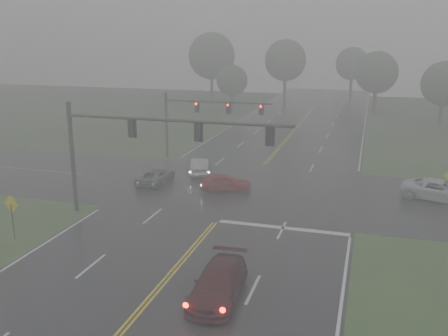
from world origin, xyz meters
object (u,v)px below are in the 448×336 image
(sedan_maroon, at_px, (218,297))
(signal_gantry_near, at_px, (135,139))
(sedan_silver, at_px, (200,174))
(signal_gantry_far, at_px, (197,114))
(car_grey, at_px, (156,183))
(pickup_white, at_px, (439,200))
(sedan_red, at_px, (226,191))

(sedan_maroon, height_order, signal_gantry_near, signal_gantry_near)
(sedan_silver, distance_m, signal_gantry_far, 7.16)
(car_grey, relative_size, pickup_white, 0.81)
(sedan_red, xyz_separation_m, pickup_white, (16.12, 2.36, 0.00))
(sedan_silver, height_order, pickup_white, pickup_white)
(sedan_maroon, height_order, signal_gantry_far, signal_gantry_far)
(signal_gantry_near, relative_size, signal_gantry_far, 1.43)
(sedan_maroon, bearing_deg, signal_gantry_near, 131.02)
(signal_gantry_near, xyz_separation_m, signal_gantry_far, (-1.57, 16.66, -0.88))
(sedan_maroon, xyz_separation_m, sedan_red, (-4.38, 16.19, 0.00))
(signal_gantry_near, bearing_deg, pickup_white, 25.82)
(car_grey, bearing_deg, sedan_red, 177.08)
(pickup_white, bearing_deg, signal_gantry_far, 88.17)
(sedan_maroon, height_order, sedan_silver, sedan_maroon)
(sedan_silver, height_order, signal_gantry_near, signal_gantry_near)
(car_grey, xyz_separation_m, pickup_white, (22.32, 2.01, 0.00))
(pickup_white, bearing_deg, sedan_silver, 100.56)
(pickup_white, bearing_deg, sedan_maroon, 163.47)
(sedan_red, xyz_separation_m, signal_gantry_far, (-5.61, 9.26, 4.61))
(sedan_silver, bearing_deg, car_grey, 38.67)
(sedan_silver, bearing_deg, pickup_white, 157.53)
(car_grey, bearing_deg, signal_gantry_near, 105.89)
(sedan_silver, xyz_separation_m, car_grey, (-2.59, -3.82, 0.00))
(pickup_white, relative_size, signal_gantry_near, 0.35)
(signal_gantry_far, bearing_deg, sedan_maroon, -68.58)
(sedan_red, height_order, signal_gantry_far, signal_gantry_far)
(sedan_maroon, distance_m, sedan_red, 16.77)
(car_grey, distance_m, signal_gantry_far, 10.05)
(sedan_red, bearing_deg, signal_gantry_far, 15.67)
(car_grey, bearing_deg, sedan_maroon, 122.89)
(car_grey, height_order, signal_gantry_far, signal_gantry_far)
(sedan_maroon, xyz_separation_m, signal_gantry_near, (-8.41, 8.80, 5.49))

